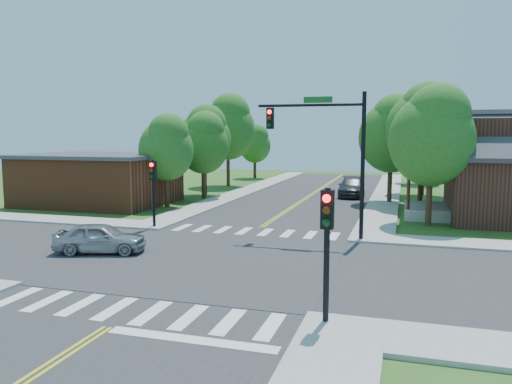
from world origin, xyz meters
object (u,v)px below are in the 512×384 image
(signal_pole_nw, at_px, (153,181))
(car_dgrey, at_px, (352,188))
(signal_mast_ne, at_px, (328,141))
(signal_pole_se, at_px, (327,230))
(car_silver, at_px, (100,239))

(signal_pole_nw, bearing_deg, car_dgrey, 62.47)
(signal_mast_ne, relative_size, car_dgrey, 1.33)
(signal_pole_se, xyz_separation_m, signal_pole_nw, (-11.20, 11.20, 0.00))
(signal_pole_nw, height_order, car_dgrey, signal_pole_nw)
(signal_pole_nw, relative_size, car_dgrey, 0.70)
(signal_pole_se, relative_size, signal_pole_nw, 1.00)
(signal_mast_ne, xyz_separation_m, car_dgrey, (-0.55, 17.19, -4.09))
(signal_pole_se, height_order, car_silver, signal_pole_se)
(signal_pole_se, distance_m, car_silver, 12.16)
(signal_mast_ne, relative_size, signal_pole_nw, 1.89)
(signal_mast_ne, height_order, car_dgrey, signal_mast_ne)
(signal_pole_nw, distance_m, car_silver, 6.15)
(car_silver, bearing_deg, car_dgrey, -36.25)
(signal_mast_ne, height_order, signal_pole_nw, signal_mast_ne)
(car_silver, bearing_deg, signal_pole_se, -132.81)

